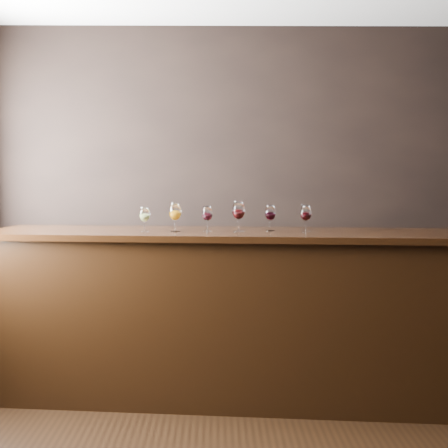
{
  "coord_description": "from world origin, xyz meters",
  "views": [
    {
      "loc": [
        -0.53,
        -2.93,
        1.59
      ],
      "look_at": [
        -0.48,
        1.41,
        1.24
      ],
      "focal_mm": 50.0,
      "sensor_mm": 36.0,
      "label": 1
    }
  ],
  "objects_px": {
    "back_bar_shelf": "(219,320)",
    "glass_white": "(145,215)",
    "glass_red_a": "(207,214)",
    "glass_red_d": "(306,214)",
    "glass_red_c": "(270,213)",
    "bar_counter": "(229,318)",
    "glass_amber": "(175,212)",
    "glass_red_b": "(239,211)"
  },
  "relations": [
    {
      "from": "back_bar_shelf",
      "to": "glass_white",
      "type": "height_order",
      "value": "glass_white"
    },
    {
      "from": "glass_red_a",
      "to": "glass_red_d",
      "type": "height_order",
      "value": "glass_red_d"
    },
    {
      "from": "glass_red_c",
      "to": "glass_red_d",
      "type": "relative_size",
      "value": 0.98
    },
    {
      "from": "glass_red_a",
      "to": "bar_counter",
      "type": "bearing_deg",
      "value": 1.89
    },
    {
      "from": "glass_red_a",
      "to": "glass_amber",
      "type": "bearing_deg",
      "value": -173.09
    },
    {
      "from": "glass_red_c",
      "to": "glass_red_d",
      "type": "xyz_separation_m",
      "value": [
        0.24,
        -0.06,
        0.0
      ]
    },
    {
      "from": "glass_white",
      "to": "bar_counter",
      "type": "bearing_deg",
      "value": 1.36
    },
    {
      "from": "glass_red_c",
      "to": "glass_amber",
      "type": "bearing_deg",
      "value": -174.62
    },
    {
      "from": "glass_red_d",
      "to": "glass_red_c",
      "type": "bearing_deg",
      "value": 165.32
    },
    {
      "from": "glass_red_a",
      "to": "glass_red_d",
      "type": "bearing_deg",
      "value": -2.29
    },
    {
      "from": "back_bar_shelf",
      "to": "glass_amber",
      "type": "relative_size",
      "value": 11.58
    },
    {
      "from": "glass_amber",
      "to": "glass_red_a",
      "type": "relative_size",
      "value": 1.11
    },
    {
      "from": "back_bar_shelf",
      "to": "glass_red_c",
      "type": "height_order",
      "value": "glass_red_c"
    },
    {
      "from": "glass_red_a",
      "to": "glass_red_c",
      "type": "relative_size",
      "value": 0.99
    },
    {
      "from": "bar_counter",
      "to": "back_bar_shelf",
      "type": "bearing_deg",
      "value": 102.69
    },
    {
      "from": "bar_counter",
      "to": "glass_red_c",
      "type": "xyz_separation_m",
      "value": [
        0.29,
        0.03,
        0.74
      ]
    },
    {
      "from": "glass_red_b",
      "to": "glass_red_d",
      "type": "height_order",
      "value": "glass_red_b"
    },
    {
      "from": "glass_amber",
      "to": "glass_red_c",
      "type": "bearing_deg",
      "value": 5.38
    },
    {
      "from": "glass_white",
      "to": "glass_red_c",
      "type": "height_order",
      "value": "glass_red_c"
    },
    {
      "from": "glass_red_c",
      "to": "glass_white",
      "type": "bearing_deg",
      "value": -177.09
    },
    {
      "from": "glass_red_b",
      "to": "glass_white",
      "type": "bearing_deg",
      "value": 178.34
    },
    {
      "from": "back_bar_shelf",
      "to": "glass_red_d",
      "type": "relative_size",
      "value": 12.54
    },
    {
      "from": "glass_amber",
      "to": "glass_red_d",
      "type": "distance_m",
      "value": 0.91
    },
    {
      "from": "glass_amber",
      "to": "glass_red_c",
      "type": "distance_m",
      "value": 0.67
    },
    {
      "from": "glass_red_d",
      "to": "glass_red_b",
      "type": "bearing_deg",
      "value": -179.93
    },
    {
      "from": "glass_white",
      "to": "glass_red_a",
      "type": "relative_size",
      "value": 0.95
    },
    {
      "from": "glass_white",
      "to": "glass_red_a",
      "type": "distance_m",
      "value": 0.44
    },
    {
      "from": "glass_amber",
      "to": "glass_red_b",
      "type": "bearing_deg",
      "value": -0.13
    },
    {
      "from": "back_bar_shelf",
      "to": "glass_red_b",
      "type": "xyz_separation_m",
      "value": [
        0.14,
        -0.66,
        0.92
      ]
    },
    {
      "from": "glass_red_c",
      "to": "glass_red_a",
      "type": "bearing_deg",
      "value": -175.39
    },
    {
      "from": "bar_counter",
      "to": "glass_red_d",
      "type": "relative_size",
      "value": 17.84
    },
    {
      "from": "glass_amber",
      "to": "bar_counter",
      "type": "bearing_deg",
      "value": 4.89
    },
    {
      "from": "glass_white",
      "to": "glass_red_c",
      "type": "distance_m",
      "value": 0.88
    },
    {
      "from": "back_bar_shelf",
      "to": "glass_red_c",
      "type": "relative_size",
      "value": 12.74
    },
    {
      "from": "glass_white",
      "to": "glass_red_b",
      "type": "height_order",
      "value": "glass_red_b"
    },
    {
      "from": "glass_red_a",
      "to": "glass_white",
      "type": "bearing_deg",
      "value": -178.82
    },
    {
      "from": "back_bar_shelf",
      "to": "glass_white",
      "type": "distance_m",
      "value": 1.21
    },
    {
      "from": "glass_red_c",
      "to": "glass_red_d",
      "type": "height_order",
      "value": "glass_red_d"
    },
    {
      "from": "glass_white",
      "to": "glass_amber",
      "type": "height_order",
      "value": "glass_amber"
    },
    {
      "from": "bar_counter",
      "to": "glass_white",
      "type": "xyz_separation_m",
      "value": [
        -0.59,
        -0.01,
        0.73
      ]
    },
    {
      "from": "glass_amber",
      "to": "glass_red_c",
      "type": "xyz_separation_m",
      "value": [
        0.67,
        0.06,
        -0.01
      ]
    },
    {
      "from": "glass_red_b",
      "to": "glass_red_c",
      "type": "distance_m",
      "value": 0.24
    }
  ]
}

